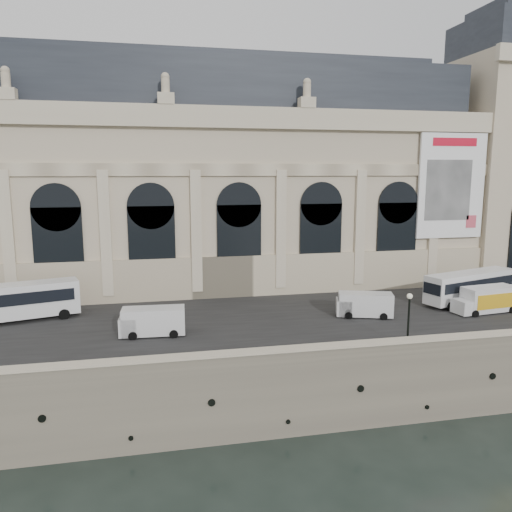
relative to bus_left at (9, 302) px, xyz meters
The scene contains 12 objects.
ground 33.47m from the bus_left, 30.48° to the right, with size 260.00×260.00×0.00m, color black.
quay 33.95m from the bus_left, 33.52° to the left, with size 160.00×70.00×6.00m, color gray.
street 28.17m from the bus_left, ahead, with size 160.00×24.00×0.06m, color #2D2D2D.
parapet 32.20m from the bus_left, 29.55° to the right, with size 160.00×1.40×1.21m.
museum 28.73m from the bus_left, 33.19° to the left, with size 69.00×18.70×29.10m.
clock_pavilion 64.86m from the bus_left, 10.48° to the left, with size 13.00×14.72×36.70m.
bus_left is the anchor object (origin of this frame).
bus_right 49.19m from the bus_left, ahead, with size 12.41×5.94×3.60m.
van_b 15.21m from the bus_left, 27.13° to the right, with size 5.94×2.68×2.59m.
van_c 35.28m from the bus_left, ahead, with size 6.02×3.73×2.51m.
box_truck 48.78m from the bus_left, ahead, with size 7.18×3.18×2.80m.
lamp_right 37.89m from the bus_left, 22.50° to the right, with size 0.48×0.48×4.71m.
Camera 1 is at (-13.95, -35.14, 20.74)m, focal length 35.00 mm.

